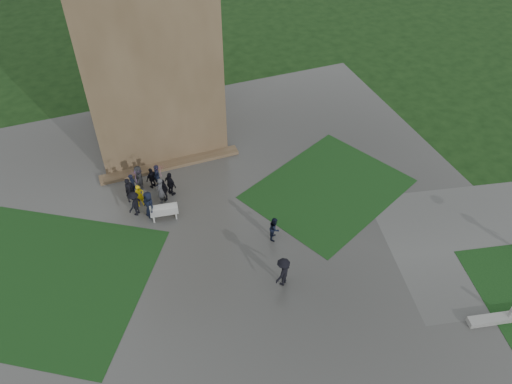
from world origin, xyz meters
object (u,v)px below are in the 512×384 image
object	(u,v)px
bench	(164,212)
pedestrian_near	(283,272)
tower	(136,3)
pedestrian_mid	(275,228)

from	to	relation	value
bench	pedestrian_near	xyz separation A→B (m)	(4.49, -6.69, 0.41)
tower	pedestrian_mid	xyz separation A→B (m)	(3.88, -12.54, -8.25)
bench	pedestrian_mid	distance (m)	6.43
bench	pedestrian_mid	xyz separation A→B (m)	(5.29, -3.65, 0.26)
tower	pedestrian_near	bearing A→B (deg)	-78.79
pedestrian_near	tower	bearing A→B (deg)	-114.67
tower	bench	bearing A→B (deg)	-98.99
pedestrian_near	bench	bearing A→B (deg)	-91.98
tower	pedestrian_mid	bearing A→B (deg)	-72.79
tower	pedestrian_near	xyz separation A→B (m)	(3.09, -15.58, -8.10)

